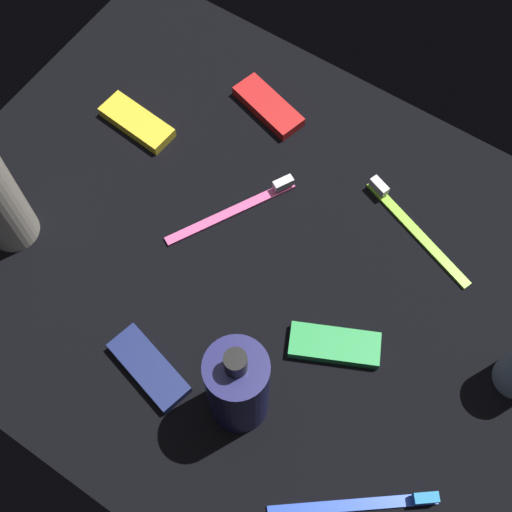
% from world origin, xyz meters
% --- Properties ---
extents(ground_plane, '(0.84, 0.64, 0.01)m').
position_xyz_m(ground_plane, '(0.00, 0.00, -0.01)').
color(ground_plane, black).
extents(lotion_bottle, '(0.06, 0.06, 0.18)m').
position_xyz_m(lotion_bottle, '(0.08, -0.15, 0.08)').
color(lotion_bottle, navy).
rests_on(lotion_bottle, ground_plane).
extents(toothbrush_pink, '(0.10, 0.16, 0.02)m').
position_xyz_m(toothbrush_pink, '(-0.06, 0.05, 0.01)').
color(toothbrush_pink, '#E55999').
rests_on(toothbrush_pink, ground_plane).
extents(toothbrush_blue, '(0.15, 0.12, 0.02)m').
position_xyz_m(toothbrush_blue, '(0.25, -0.17, 0.01)').
color(toothbrush_blue, blue).
rests_on(toothbrush_blue, ground_plane).
extents(toothbrush_lime, '(0.17, 0.07, 0.02)m').
position_xyz_m(toothbrush_lime, '(0.13, 0.15, 0.01)').
color(toothbrush_lime, '#8CD133').
rests_on(toothbrush_lime, ground_plane).
extents(snack_bar_yellow, '(0.11, 0.05, 0.01)m').
position_xyz_m(snack_bar_yellow, '(-0.25, 0.08, 0.01)').
color(snack_bar_yellow, yellow).
rests_on(snack_bar_yellow, ground_plane).
extents(snack_bar_navy, '(0.11, 0.06, 0.01)m').
position_xyz_m(snack_bar_navy, '(-0.03, -0.18, 0.01)').
color(snack_bar_navy, navy).
rests_on(snack_bar_navy, ground_plane).
extents(snack_bar_green, '(0.11, 0.08, 0.01)m').
position_xyz_m(snack_bar_green, '(0.13, -0.04, 0.01)').
color(snack_bar_green, green).
rests_on(snack_bar_green, ground_plane).
extents(snack_bar_red, '(0.11, 0.07, 0.01)m').
position_xyz_m(snack_bar_red, '(-0.12, 0.20, 0.01)').
color(snack_bar_red, red).
rests_on(snack_bar_red, ground_plane).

